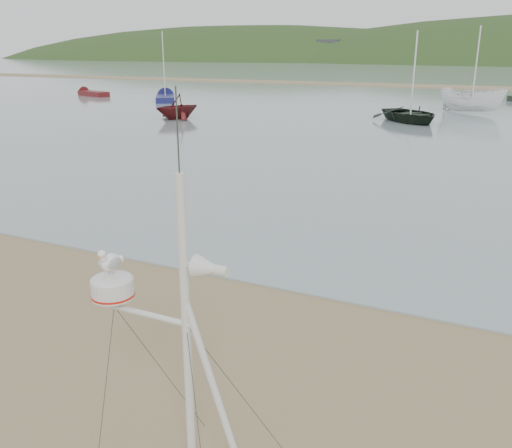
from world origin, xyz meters
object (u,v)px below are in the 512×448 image
at_px(sailboat_blue_near, 166,97).
at_px(dinghy_red_far, 87,93).
at_px(boat_white, 475,78).
at_px(boat_dark, 413,82).
at_px(boat_red, 177,95).
at_px(mast_rig, 183,411).

height_order(sailboat_blue_near, dinghy_red_far, sailboat_blue_near).
relative_size(boat_white, dinghy_red_far, 0.95).
relative_size(boat_white, sailboat_blue_near, 0.77).
xyz_separation_m(boat_dark, boat_red, (-14.97, -5.32, -0.96)).
height_order(boat_white, dinghy_red_far, boat_white).
distance_m(mast_rig, dinghy_red_far, 56.30).
bearing_deg(mast_rig, boat_white, 90.84).
xyz_separation_m(boat_red, dinghy_red_far, (-19.85, 12.89, -1.39)).
bearing_deg(mast_rig, sailboat_blue_near, 124.97).
xyz_separation_m(mast_rig, sailboat_blue_near, (-28.44, 40.66, -0.76)).
distance_m(mast_rig, boat_white, 40.79).
relative_size(boat_dark, boat_white, 1.00).
xyz_separation_m(boat_white, sailboat_blue_near, (-27.85, -0.10, -2.35)).
bearing_deg(dinghy_red_far, boat_red, -33.00).
distance_m(mast_rig, sailboat_blue_near, 49.63).
bearing_deg(dinghy_red_far, sailboat_blue_near, -1.82).
relative_size(sailboat_blue_near, dinghy_red_far, 1.24).
xyz_separation_m(boat_dark, dinghy_red_far, (-34.82, 7.57, -2.35)).
distance_m(mast_rig, boat_dark, 33.66).
relative_size(boat_red, sailboat_blue_near, 0.48).
distance_m(boat_white, dinghy_red_far, 38.07).
distance_m(boat_dark, boat_red, 15.91).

